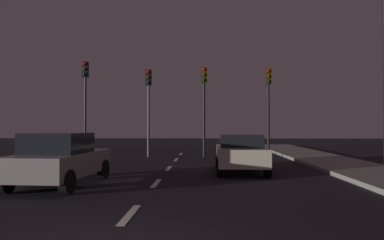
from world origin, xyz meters
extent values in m
plane|color=black|center=(0.00, 7.00, 0.00)|extent=(80.00, 80.00, 0.00)
cube|color=silver|center=(0.00, 2.60, 0.00)|extent=(0.16, 1.60, 0.01)
cube|color=silver|center=(0.00, 6.40, 0.00)|extent=(0.16, 1.60, 0.01)
cube|color=silver|center=(0.00, 10.20, 0.00)|extent=(0.16, 1.60, 0.01)
cube|color=silver|center=(0.00, 14.00, 0.00)|extent=(0.16, 1.60, 0.01)
cube|color=silver|center=(0.00, 17.80, 0.00)|extent=(0.16, 1.60, 0.01)
cylinder|color=#2D2D30|center=(-5.38, 15.52, 2.75)|extent=(0.14, 0.14, 5.49)
cube|color=black|center=(-5.38, 15.52, 5.04)|extent=(0.32, 0.24, 0.90)
sphere|color=red|center=(-5.38, 15.36, 5.34)|extent=(0.20, 0.20, 0.20)
sphere|color=#3F2D0C|center=(-5.38, 15.36, 5.04)|extent=(0.20, 0.20, 0.20)
sphere|color=#0C3319|center=(-5.38, 15.36, 4.74)|extent=(0.20, 0.20, 0.20)
cylinder|color=#4C4C51|center=(-1.71, 15.52, 2.50)|extent=(0.14, 0.14, 5.00)
cube|color=black|center=(-1.71, 15.52, 4.55)|extent=(0.32, 0.24, 0.90)
sphere|color=red|center=(-1.71, 15.36, 4.85)|extent=(0.20, 0.20, 0.20)
sphere|color=#3F2D0C|center=(-1.71, 15.36, 4.55)|extent=(0.20, 0.20, 0.20)
sphere|color=#0C3319|center=(-1.71, 15.36, 4.25)|extent=(0.20, 0.20, 0.20)
cylinder|color=black|center=(1.47, 15.52, 2.57)|extent=(0.14, 0.14, 5.13)
cube|color=#382D0C|center=(1.47, 15.52, 4.68)|extent=(0.32, 0.24, 0.90)
sphere|color=red|center=(1.47, 15.36, 4.98)|extent=(0.20, 0.20, 0.20)
sphere|color=#3F2D0C|center=(1.47, 15.36, 4.68)|extent=(0.20, 0.20, 0.20)
sphere|color=#0C3319|center=(1.47, 15.36, 4.38)|extent=(0.20, 0.20, 0.20)
cylinder|color=black|center=(5.11, 15.52, 2.52)|extent=(0.14, 0.14, 5.03)
cube|color=#382D0C|center=(5.11, 15.52, 4.58)|extent=(0.32, 0.24, 0.90)
sphere|color=red|center=(5.11, 15.36, 4.88)|extent=(0.20, 0.20, 0.20)
sphere|color=#3F2D0C|center=(5.11, 15.36, 4.58)|extent=(0.20, 0.20, 0.20)
sphere|color=#0C3319|center=(5.11, 15.36, 4.28)|extent=(0.20, 0.20, 0.20)
cube|color=beige|center=(2.86, 9.24, 0.64)|extent=(1.83, 3.96, 0.64)
cube|color=black|center=(2.86, 9.05, 1.20)|extent=(1.58, 1.80, 0.47)
cylinder|color=black|center=(2.08, 10.67, 0.32)|extent=(0.23, 0.64, 0.64)
cylinder|color=black|center=(3.71, 10.64, 0.32)|extent=(0.23, 0.64, 0.64)
cylinder|color=black|center=(2.02, 7.85, 0.32)|extent=(0.23, 0.64, 0.64)
cylinder|color=black|center=(3.65, 7.81, 0.32)|extent=(0.23, 0.64, 0.64)
cube|color=gray|center=(-2.78, 5.93, 0.64)|extent=(1.97, 3.90, 0.65)
cube|color=black|center=(-2.79, 5.74, 1.26)|extent=(1.65, 1.80, 0.59)
cylinder|color=black|center=(-3.54, 7.33, 0.32)|extent=(0.25, 0.65, 0.64)
cylinder|color=black|center=(-1.89, 7.24, 0.32)|extent=(0.25, 0.65, 0.64)
cylinder|color=black|center=(-3.68, 4.62, 0.32)|extent=(0.25, 0.65, 0.64)
cylinder|color=black|center=(-2.03, 4.53, 0.32)|extent=(0.25, 0.65, 0.64)
camera|label=1|loc=(1.47, -4.26, 1.74)|focal=32.56mm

